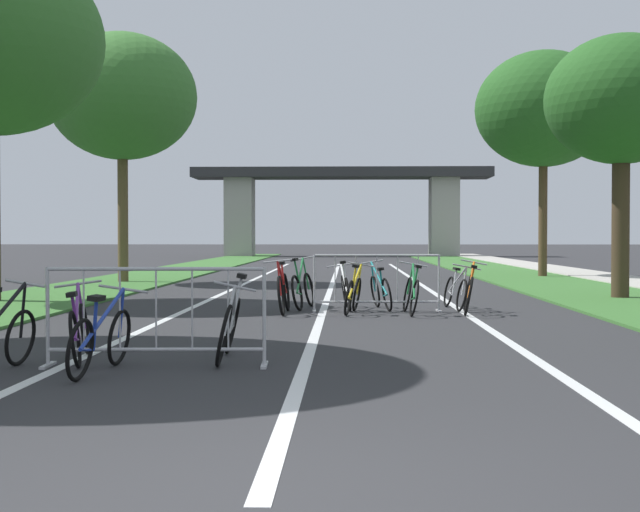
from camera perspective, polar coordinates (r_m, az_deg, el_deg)
name	(u,v)px	position (r m, az deg, el deg)	size (l,w,h in m)	color
ground_plane	(257,508)	(4.60, -4.11, -16.05)	(300.00, 300.00, 0.00)	#2B2B2D
grass_verge_left	(168,273)	(32.96, -9.88, -1.09)	(3.21, 68.15, 0.05)	#386B2D
grass_verge_right	(505,273)	(32.79, 11.98, -1.11)	(3.21, 68.15, 0.05)	#386B2D
sidewalk_path_right	(578,273)	(33.35, 16.45, -1.07)	(2.06, 68.15, 0.08)	#ADA89E
lane_stripe_center	(331,286)	(24.12, 0.75, -1.97)	(0.14, 39.43, 0.01)	silver
lane_stripe_right_lane	(424,286)	(24.21, 6.78, -1.97)	(0.14, 39.43, 0.01)	silver
lane_stripe_left_lane	(240,286)	(24.31, -5.26, -1.96)	(0.14, 39.43, 0.01)	silver
overpass_bridge	(341,195)	(60.76, 1.41, 3.96)	(20.51, 3.56, 6.09)	#2D2D30
tree_left_pine_near	(122,97)	(26.72, -12.75, 10.06)	(4.37, 4.37, 7.34)	brown
tree_right_oak_near	(622,101)	(20.32, 19.04, 9.51)	(3.30, 3.30, 5.75)	#3D2D1E
tree_right_cypress_far	(543,109)	(30.56, 14.34, 9.23)	(4.55, 4.55, 7.57)	#4C3823
crowd_barrier_nearest	(156,317)	(9.38, -10.62, -3.94)	(2.35, 0.54, 1.05)	#ADADB2
crowd_barrier_second	(377,283)	(15.98, 3.71, -1.78)	(2.35, 0.54, 1.05)	#ADADB2
bicycle_green_0	(303,289)	(16.56, -1.13, -2.17)	(0.50, 1.73, 1.00)	black
bicycle_silver_1	(455,291)	(16.65, 8.81, -2.27)	(0.58, 1.67, 0.88)	black
bicycle_purple_2	(80,330)	(9.99, -15.38, -4.65)	(0.66, 1.69, 0.87)	black
bicycle_teal_4	(381,291)	(16.46, 3.97, -2.27)	(0.62, 1.62, 0.93)	black
bicycle_yellow_5	(353,294)	(15.54, 2.18, -2.47)	(0.59, 1.58, 0.92)	black
bicycle_white_6	(346,290)	(16.49, 1.69, -2.26)	(0.55, 1.72, 0.93)	black
bicycle_orange_7	(469,292)	(15.76, 9.66, -2.36)	(0.58, 1.67, 0.96)	black
bicycle_blue_8	(101,339)	(9.05, -14.05, -5.26)	(0.54, 1.65, 0.87)	black
bicycle_red_9	(283,292)	(15.60, -2.40, -2.36)	(0.50, 1.70, 0.99)	black
bicycle_green_10	(411,293)	(15.48, 5.96, -2.44)	(0.52, 1.64, 0.93)	black
bicycle_silver_11	(229,327)	(9.74, -5.92, -4.59)	(0.48, 1.70, 0.96)	black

